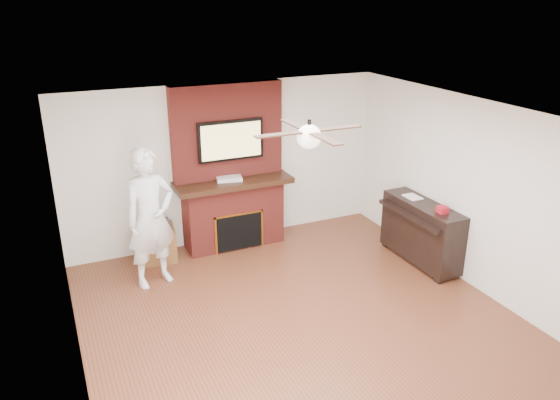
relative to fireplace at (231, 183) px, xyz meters
name	(u,v)px	position (x,y,z in m)	size (l,w,h in m)	color
room_shell	(307,230)	(0.00, -2.55, 0.25)	(5.36, 5.86, 2.86)	#572B19
fireplace	(231,183)	(0.00, 0.00, 0.00)	(1.78, 0.64, 2.50)	maroon
tv	(231,140)	(0.00, -0.05, 0.68)	(1.00, 0.08, 0.60)	black
ceiling_fan	(309,136)	(0.00, -2.55, 1.34)	(1.21, 1.21, 0.31)	black
person	(151,218)	(-1.39, -0.76, -0.04)	(0.70, 0.47, 1.91)	silver
side_table	(157,242)	(-1.21, -0.07, -0.72)	(0.57, 0.57, 0.59)	brown
piano	(421,231)	(2.28, -1.75, -0.50)	(0.53, 1.41, 1.01)	black
cable_box	(229,179)	(-0.06, -0.10, 0.11)	(0.38, 0.21, 0.05)	silver
candle_orange	(224,246)	(-0.21, -0.19, -0.94)	(0.07, 0.07, 0.12)	orange
candle_green	(231,246)	(-0.11, -0.19, -0.95)	(0.07, 0.07, 0.09)	#437B31
candle_cream	(248,244)	(0.16, -0.25, -0.94)	(0.09, 0.09, 0.11)	#EFEABE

